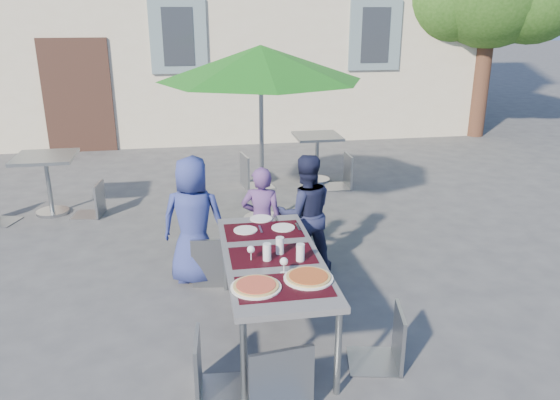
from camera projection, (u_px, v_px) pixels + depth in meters
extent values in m
plane|color=#3F3F42|center=(190.00, 365.00, 4.37)|extent=(90.00, 90.00, 0.00)
cube|color=#38221B|center=(78.00, 96.00, 10.64)|extent=(1.30, 0.06, 2.20)
cube|color=slate|center=(178.00, 37.00, 10.60)|extent=(1.10, 0.06, 1.40)
cube|color=#262B33|center=(178.00, 37.00, 10.58)|extent=(0.60, 0.04, 1.10)
cube|color=slate|center=(375.00, 35.00, 11.23)|extent=(1.10, 0.06, 1.40)
cube|color=#262B33|center=(375.00, 35.00, 11.22)|extent=(0.60, 0.04, 1.10)
cylinder|color=#4C2E20|center=(482.00, 73.00, 11.92)|extent=(0.36, 0.36, 2.80)
cube|color=#45454A|center=(272.00, 258.00, 4.55)|extent=(0.80, 1.85, 0.05)
cylinder|color=gray|center=(244.00, 363.00, 3.82)|extent=(0.05, 0.05, 0.70)
cylinder|color=gray|center=(338.00, 353.00, 3.93)|extent=(0.05, 0.05, 0.70)
cylinder|color=gray|center=(225.00, 258.00, 5.43)|extent=(0.05, 0.05, 0.70)
cylinder|color=gray|center=(292.00, 253.00, 5.54)|extent=(0.05, 0.05, 0.70)
cube|color=black|center=(284.00, 286.00, 4.03)|extent=(0.70, 0.42, 0.01)
cube|color=black|center=(272.00, 255.00, 4.54)|extent=(0.70, 0.42, 0.01)
cube|color=black|center=(263.00, 231.00, 5.06)|extent=(0.70, 0.42, 0.01)
cylinder|color=white|center=(256.00, 287.00, 4.00)|extent=(0.38, 0.38, 0.01)
cylinder|color=tan|center=(256.00, 286.00, 4.00)|extent=(0.34, 0.34, 0.01)
cylinder|color=#A92710|center=(256.00, 285.00, 4.00)|extent=(0.29, 0.29, 0.01)
cylinder|color=white|center=(308.00, 278.00, 4.14)|extent=(0.38, 0.38, 0.01)
cylinder|color=tan|center=(308.00, 277.00, 4.13)|extent=(0.34, 0.34, 0.01)
cylinder|color=maroon|center=(308.00, 276.00, 4.13)|extent=(0.30, 0.30, 0.01)
cylinder|color=silver|center=(267.00, 252.00, 4.43)|extent=(0.07, 0.07, 0.15)
cylinder|color=silver|center=(280.00, 246.00, 4.55)|extent=(0.07, 0.07, 0.15)
cylinder|color=silver|center=(300.00, 253.00, 4.42)|extent=(0.07, 0.07, 0.15)
cylinder|color=silver|center=(251.00, 260.00, 4.45)|extent=(0.06, 0.06, 0.00)
cylinder|color=silver|center=(251.00, 256.00, 4.44)|extent=(0.01, 0.01, 0.08)
sphere|color=silver|center=(251.00, 249.00, 4.42)|extent=(0.06, 0.06, 0.06)
cylinder|color=silver|center=(284.00, 273.00, 4.24)|extent=(0.06, 0.06, 0.00)
cylinder|color=silver|center=(284.00, 268.00, 4.23)|extent=(0.01, 0.01, 0.08)
sphere|color=silver|center=(284.00, 261.00, 4.21)|extent=(0.06, 0.06, 0.06)
cylinder|color=white|center=(245.00, 230.00, 5.05)|extent=(0.22, 0.22, 0.01)
cube|color=#A3A5AB|center=(260.00, 229.00, 5.07)|extent=(0.02, 0.18, 0.00)
cylinder|color=white|center=(283.00, 228.00, 5.11)|extent=(0.22, 0.22, 0.01)
cube|color=#A3A5AB|center=(298.00, 227.00, 5.13)|extent=(0.02, 0.18, 0.00)
cylinder|color=white|center=(261.00, 219.00, 5.32)|extent=(0.22, 0.22, 0.01)
cube|color=#A3A5AB|center=(275.00, 218.00, 5.35)|extent=(0.02, 0.18, 0.00)
imported|color=navy|center=(193.00, 221.00, 5.52)|extent=(0.73, 0.56, 1.34)
imported|color=#563771|center=(262.00, 221.00, 5.73)|extent=(0.49, 0.38, 1.18)
imported|color=#1C1F3E|center=(305.00, 214.00, 5.78)|extent=(0.64, 0.38, 1.29)
cube|color=gray|center=(214.00, 237.00, 5.64)|extent=(0.50, 0.50, 0.03)
cube|color=gray|center=(211.00, 220.00, 5.36)|extent=(0.44, 0.09, 0.52)
cylinder|color=gray|center=(234.00, 250.00, 5.90)|extent=(0.02, 0.02, 0.46)
cylinder|color=gray|center=(199.00, 250.00, 5.89)|extent=(0.02, 0.02, 0.46)
cylinder|color=gray|center=(232.00, 265.00, 5.55)|extent=(0.02, 0.02, 0.46)
cylinder|color=gray|center=(195.00, 266.00, 5.53)|extent=(0.02, 0.02, 0.46)
cube|color=gray|center=(253.00, 234.00, 5.80)|extent=(0.45, 0.45, 0.03)
cube|color=gray|center=(253.00, 219.00, 5.53)|extent=(0.41, 0.07, 0.49)
cylinder|color=gray|center=(269.00, 246.00, 6.05)|extent=(0.02, 0.02, 0.43)
cylinder|color=gray|center=(237.00, 247.00, 6.02)|extent=(0.02, 0.02, 0.43)
cylinder|color=gray|center=(270.00, 259.00, 5.72)|extent=(0.02, 0.02, 0.43)
cylinder|color=gray|center=(237.00, 260.00, 5.69)|extent=(0.02, 0.02, 0.43)
cube|color=gray|center=(297.00, 243.00, 5.61)|extent=(0.50, 0.50, 0.03)
cube|color=gray|center=(294.00, 229.00, 5.37)|extent=(0.37, 0.17, 0.46)
cylinder|color=gray|center=(315.00, 256.00, 5.81)|extent=(0.02, 0.02, 0.41)
cylinder|color=gray|center=(284.00, 254.00, 5.87)|extent=(0.02, 0.02, 0.41)
cylinder|color=gray|center=(311.00, 270.00, 5.50)|extent=(0.02, 0.02, 0.41)
cylinder|color=gray|center=(278.00, 267.00, 5.56)|extent=(0.02, 0.02, 0.41)
cube|color=gray|center=(223.00, 342.00, 3.92)|extent=(0.43, 0.43, 0.03)
cube|color=gray|center=(195.00, 314.00, 3.83)|extent=(0.06, 0.40, 0.48)
cylinder|color=gray|center=(248.00, 381.00, 3.85)|extent=(0.02, 0.02, 0.42)
cylinder|color=gray|center=(247.00, 352.00, 4.17)|extent=(0.02, 0.02, 0.42)
cylinder|color=gray|center=(200.00, 384.00, 3.82)|extent=(0.02, 0.02, 0.42)
cylinder|color=gray|center=(202.00, 355.00, 4.14)|extent=(0.02, 0.02, 0.42)
cube|color=gray|center=(376.00, 316.00, 4.25)|extent=(0.47, 0.47, 0.03)
cube|color=gray|center=(403.00, 289.00, 4.17)|extent=(0.11, 0.40, 0.48)
cylinder|color=gray|center=(351.00, 328.00, 4.49)|extent=(0.02, 0.02, 0.42)
cylinder|color=gray|center=(355.00, 352.00, 4.17)|extent=(0.02, 0.02, 0.42)
cylinder|color=gray|center=(393.00, 329.00, 4.48)|extent=(0.02, 0.02, 0.42)
cylinder|color=gray|center=(400.00, 353.00, 4.16)|extent=(0.02, 0.02, 0.42)
cube|color=gray|center=(292.00, 377.00, 3.45)|extent=(0.51, 0.51, 0.03)
cube|color=gray|center=(282.00, 322.00, 3.55)|extent=(0.46, 0.09, 0.55)
cylinder|color=gray|center=(255.00, 396.00, 3.65)|extent=(0.02, 0.02, 0.48)
cylinder|color=gray|center=(310.00, 385.00, 3.76)|extent=(0.02, 0.02, 0.48)
cylinder|color=#A3A5AB|center=(262.00, 220.00, 7.25)|extent=(0.50, 0.50, 0.09)
cylinder|color=gray|center=(262.00, 145.00, 6.91)|extent=(0.06, 0.06, 2.13)
cone|color=#186716|center=(261.00, 63.00, 6.57)|extent=(2.53, 2.53, 0.42)
cylinder|color=#A3A5AB|center=(53.00, 212.00, 7.62)|extent=(0.44, 0.44, 0.04)
cylinder|color=gray|center=(49.00, 187.00, 7.49)|extent=(0.06, 0.06, 0.78)
cube|color=gray|center=(45.00, 157.00, 7.36)|extent=(0.78, 0.78, 0.04)
cylinder|color=gray|center=(3.00, 213.00, 7.07)|extent=(0.02, 0.02, 0.40)
cylinder|color=gray|center=(18.00, 205.00, 7.38)|extent=(0.02, 0.02, 0.40)
cube|color=gray|center=(85.00, 186.00, 7.42)|extent=(0.45, 0.45, 0.03)
cube|color=gray|center=(97.00, 170.00, 7.34)|extent=(0.09, 0.39, 0.47)
cylinder|color=gray|center=(78.00, 197.00, 7.64)|extent=(0.02, 0.02, 0.41)
cylinder|color=gray|center=(70.00, 205.00, 7.33)|extent=(0.02, 0.02, 0.41)
cylinder|color=gray|center=(102.00, 197.00, 7.65)|extent=(0.02, 0.02, 0.41)
cylinder|color=gray|center=(95.00, 205.00, 7.33)|extent=(0.02, 0.02, 0.41)
cylinder|color=#A3A5AB|center=(316.00, 180.00, 9.07)|extent=(0.44, 0.44, 0.04)
cylinder|color=gray|center=(317.00, 160.00, 8.96)|extent=(0.06, 0.06, 0.73)
cube|color=gray|center=(317.00, 136.00, 8.83)|extent=(0.73, 0.73, 0.04)
cube|color=#92979E|center=(258.00, 157.00, 8.62)|extent=(0.53, 0.53, 0.03)
cube|color=#92979E|center=(244.00, 141.00, 8.47)|extent=(0.11, 0.46, 0.54)
cylinder|color=#92979E|center=(273.00, 174.00, 8.59)|extent=(0.02, 0.02, 0.48)
cylinder|color=#92979E|center=(266.00, 168.00, 8.94)|extent=(0.02, 0.02, 0.48)
cylinder|color=#92979E|center=(250.00, 177.00, 8.47)|extent=(0.02, 0.02, 0.48)
cylinder|color=#92979E|center=(243.00, 170.00, 8.82)|extent=(0.02, 0.02, 0.48)
cube|color=gray|center=(335.00, 158.00, 8.60)|extent=(0.45, 0.45, 0.03)
cube|color=gray|center=(349.00, 141.00, 8.54)|extent=(0.04, 0.45, 0.53)
cylinder|color=gray|center=(321.00, 170.00, 8.83)|extent=(0.02, 0.02, 0.47)
cylinder|color=gray|center=(326.00, 177.00, 8.47)|extent=(0.02, 0.02, 0.47)
cylinder|color=gray|center=(344.00, 169.00, 8.89)|extent=(0.02, 0.02, 0.47)
cylinder|color=gray|center=(350.00, 176.00, 8.53)|extent=(0.02, 0.02, 0.47)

